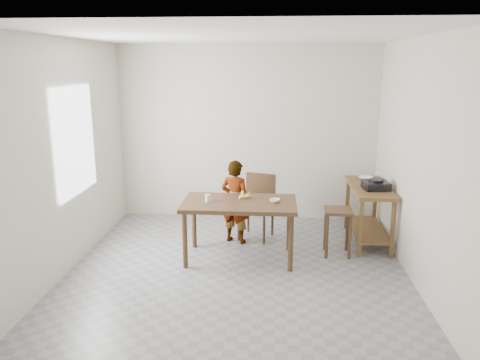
# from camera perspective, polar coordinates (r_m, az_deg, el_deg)

# --- Properties ---
(floor) EXTENTS (4.00, 4.00, 0.04)m
(floor) POSITION_cam_1_polar(r_m,az_deg,el_deg) (5.76, -0.29, -10.87)
(floor) COLOR gray
(floor) RESTS_ON ground
(ceiling) EXTENTS (4.00, 4.00, 0.04)m
(ceiling) POSITION_cam_1_polar(r_m,az_deg,el_deg) (5.24, -0.32, 17.48)
(ceiling) COLOR white
(ceiling) RESTS_ON wall_back
(wall_back) EXTENTS (4.00, 0.04, 2.70)m
(wall_back) POSITION_cam_1_polar(r_m,az_deg,el_deg) (7.32, 0.90, 5.72)
(wall_back) COLOR beige
(wall_back) RESTS_ON ground
(wall_front) EXTENTS (4.00, 0.04, 2.70)m
(wall_front) POSITION_cam_1_polar(r_m,az_deg,el_deg) (3.38, -2.91, -4.11)
(wall_front) COLOR beige
(wall_front) RESTS_ON ground
(wall_left) EXTENTS (0.04, 4.00, 2.70)m
(wall_left) POSITION_cam_1_polar(r_m,az_deg,el_deg) (5.84, -20.50, 2.73)
(wall_left) COLOR beige
(wall_left) RESTS_ON ground
(wall_right) EXTENTS (0.04, 4.00, 2.70)m
(wall_right) POSITION_cam_1_polar(r_m,az_deg,el_deg) (5.56, 20.95, 2.15)
(wall_right) COLOR beige
(wall_right) RESTS_ON ground
(window_pane) EXTENTS (0.02, 1.10, 1.30)m
(window_pane) POSITION_cam_1_polar(r_m,az_deg,el_deg) (5.98, -19.40, 4.52)
(window_pane) COLOR white
(window_pane) RESTS_ON wall_left
(dining_table) EXTENTS (1.40, 0.80, 0.75)m
(dining_table) POSITION_cam_1_polar(r_m,az_deg,el_deg) (5.89, -0.07, -6.15)
(dining_table) COLOR #432C19
(dining_table) RESTS_ON floor
(prep_counter) EXTENTS (0.50, 1.20, 0.80)m
(prep_counter) POSITION_cam_1_polar(r_m,az_deg,el_deg) (6.66, 15.35, -4.02)
(prep_counter) COLOR brown
(prep_counter) RESTS_ON floor
(child) EXTENTS (0.49, 0.41, 1.15)m
(child) POSITION_cam_1_polar(r_m,az_deg,el_deg) (6.37, -0.56, -2.66)
(child) COLOR silver
(child) RESTS_ON floor
(dining_chair) EXTENTS (0.54, 0.54, 0.90)m
(dining_chair) POSITION_cam_1_polar(r_m,az_deg,el_deg) (6.56, 1.96, -3.36)
(dining_chair) COLOR #432C19
(dining_chair) RESTS_ON floor
(stool) EXTENTS (0.35, 0.35, 0.61)m
(stool) POSITION_cam_1_polar(r_m,az_deg,el_deg) (6.17, 11.78, -6.21)
(stool) COLOR #432C19
(stool) RESTS_ON floor
(glass_tumbler) EXTENTS (0.08, 0.08, 0.09)m
(glass_tumbler) POSITION_cam_1_polar(r_m,az_deg,el_deg) (5.78, -3.94, -2.20)
(glass_tumbler) COLOR silver
(glass_tumbler) RESTS_ON dining_table
(small_bowl) EXTENTS (0.15, 0.15, 0.04)m
(small_bowl) POSITION_cam_1_polar(r_m,az_deg,el_deg) (5.76, 4.26, -2.51)
(small_bowl) COLOR white
(small_bowl) RESTS_ON dining_table
(banana) EXTENTS (0.20, 0.18, 0.06)m
(banana) POSITION_cam_1_polar(r_m,az_deg,el_deg) (5.90, 0.60, -1.96)
(banana) COLOR #F5C356
(banana) RESTS_ON dining_table
(serving_bowl) EXTENTS (0.26, 0.26, 0.05)m
(serving_bowl) POSITION_cam_1_polar(r_m,az_deg,el_deg) (6.85, 15.10, 0.18)
(serving_bowl) COLOR white
(serving_bowl) RESTS_ON prep_counter
(gas_burner) EXTENTS (0.35, 0.35, 0.10)m
(gas_burner) POSITION_cam_1_polar(r_m,az_deg,el_deg) (6.39, 16.23, -0.62)
(gas_burner) COLOR black
(gas_burner) RESTS_ON prep_counter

